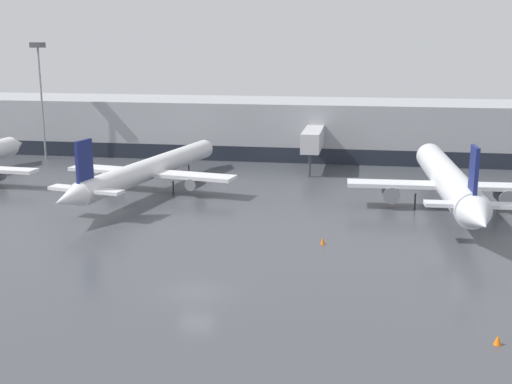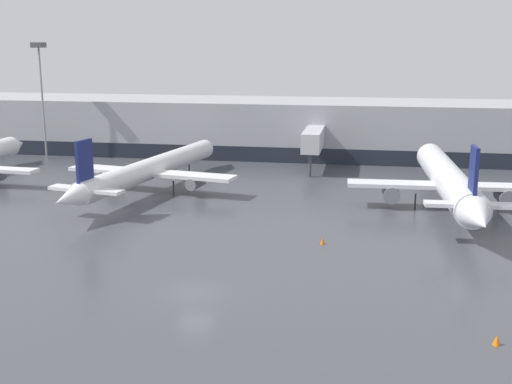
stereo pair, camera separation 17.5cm
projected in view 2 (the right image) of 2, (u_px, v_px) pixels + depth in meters
The scene contains 8 objects.
ground_plane at pixel (195, 292), 48.01m from camera, with size 320.00×320.00×0.00m, color #424449.
terminal_building at pixel (292, 128), 106.43m from camera, with size 160.00×26.72×9.00m.
parked_jet_0 at pixel (150, 169), 79.87m from camera, with size 22.44×38.10×8.48m.
parked_jet_1 at pixel (448, 180), 71.32m from camera, with size 22.27×38.37×9.16m.
traffic_cone_1 at pixel (323, 241), 59.42m from camera, with size 0.40×0.40×0.71m.
traffic_cone_2 at pixel (393, 198), 75.64m from camera, with size 0.52×0.52×0.65m.
traffic_cone_3 at pixel (497, 340), 39.59m from camera, with size 0.49×0.49×0.66m.
apron_light_mast_2 at pixel (40, 68), 100.34m from camera, with size 1.80×1.80×18.31m.
Camera 2 is at (12.17, -43.61, 18.24)m, focal length 45.00 mm.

